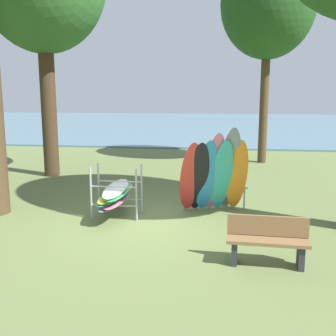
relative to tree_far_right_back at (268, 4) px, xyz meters
The scene contains 6 objects.
ground_plane 11.48m from the tree_far_right_back, 110.65° to the right, with size 80.00×80.00×0.00m, color olive.
lake_water 22.82m from the tree_far_right_back, 98.77° to the left, with size 80.00×36.00×0.10m, color slate.
tree_far_right_back is the anchor object (origin of this frame).
leaning_board_pile 9.76m from the tree_far_right_back, 103.30° to the right, with size 1.84×1.32×2.19m.
board_storage_rack 11.14m from the tree_far_right_back, 116.46° to the right, with size 1.15×2.13×1.25m.
park_bench 12.44m from the tree_far_right_back, 94.45° to the right, with size 1.42×0.47×0.85m.
Camera 1 is at (1.70, -8.84, 2.97)m, focal length 43.24 mm.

